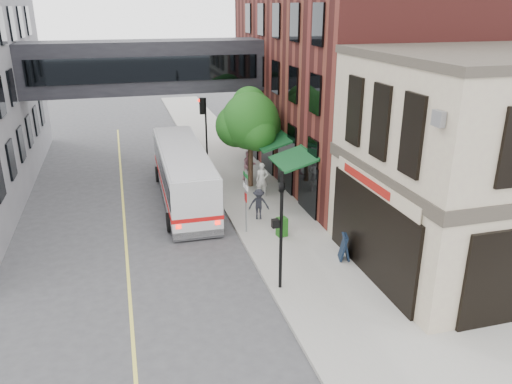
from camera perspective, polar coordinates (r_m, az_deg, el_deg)
ground at (r=17.21m, az=3.58°, el=-14.72°), size 120.00×120.00×0.00m
sidewalk_main at (r=29.74m, az=-1.48°, el=1.19°), size 4.00×60.00×0.15m
corner_building at (r=21.28m, az=25.51°, el=2.93°), size 10.19×8.12×8.45m
brick_building at (r=31.97m, az=12.43°, el=14.81°), size 13.76×18.00×14.00m
skyway_bridge at (r=31.47m, az=-12.58°, el=13.82°), size 14.00×3.18×3.00m
traffic_signal_near at (r=17.50m, az=2.82°, el=-2.85°), size 0.44×0.22×4.60m
traffic_signal_far at (r=31.35m, az=-6.01°, el=8.29°), size 0.53×0.28×4.50m
street_sign_pole at (r=22.35m, az=-1.16°, el=-0.41°), size 0.08×0.75×3.00m
street_tree at (r=28.00m, az=-0.77°, el=8.13°), size 3.80×3.20×5.60m
lane_marking at (r=25.26m, az=-14.81°, el=-3.31°), size 0.12×40.00×0.01m
bus at (r=26.88m, az=-8.33°, el=2.26°), size 2.69×10.59×2.84m
pedestrian_a at (r=26.96m, az=0.70°, el=1.40°), size 0.75×0.57×1.87m
pedestrian_b at (r=29.64m, az=-0.80°, el=3.06°), size 0.94×0.78×1.75m
pedestrian_c at (r=24.11m, az=0.32°, el=-1.39°), size 1.09×0.77×1.54m
newspaper_box at (r=22.51m, az=2.98°, el=-4.00°), size 0.50×0.46×0.88m
sandwich_board at (r=20.76m, az=10.07°, el=-6.21°), size 0.54×0.69×1.08m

